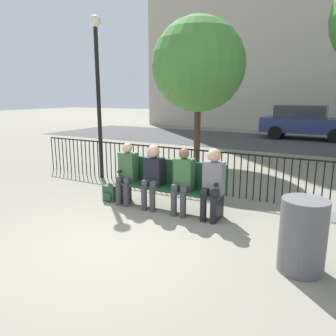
{
  "coord_description": "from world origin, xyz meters",
  "views": [
    {
      "loc": [
        2.8,
        -3.42,
        2.09
      ],
      "look_at": [
        0.0,
        1.67,
        0.8
      ],
      "focal_mm": 35.0,
      "sensor_mm": 36.0,
      "label": 1
    }
  ],
  "objects_px": {
    "park_bench": "(170,183)",
    "seated_person_2": "(183,178)",
    "lamp_post": "(97,75)",
    "parked_car_1": "(305,122)",
    "tree_1": "(198,65)",
    "trash_bin": "(303,236)",
    "seated_person_0": "(127,171)",
    "seated_person_3": "(213,180)",
    "seated_person_1": "(153,173)",
    "backpack": "(111,193)"
  },
  "relations": [
    {
      "from": "park_bench",
      "to": "seated_person_2",
      "type": "distance_m",
      "value": 0.39
    },
    {
      "from": "lamp_post",
      "to": "parked_car_1",
      "type": "height_order",
      "value": "lamp_post"
    },
    {
      "from": "tree_1",
      "to": "parked_car_1",
      "type": "xyz_separation_m",
      "value": [
        2.23,
        7.86,
        -2.12
      ]
    },
    {
      "from": "trash_bin",
      "to": "seated_person_0",
      "type": "bearing_deg",
      "value": 162.29
    },
    {
      "from": "seated_person_2",
      "to": "lamp_post",
      "type": "relative_size",
      "value": 0.3
    },
    {
      "from": "tree_1",
      "to": "trash_bin",
      "type": "relative_size",
      "value": 4.81
    },
    {
      "from": "park_bench",
      "to": "trash_bin",
      "type": "relative_size",
      "value": 2.31
    },
    {
      "from": "parked_car_1",
      "to": "tree_1",
      "type": "bearing_deg",
      "value": -105.82
    },
    {
      "from": "seated_person_3",
      "to": "parked_car_1",
      "type": "xyz_separation_m",
      "value": [
        0.04,
        12.12,
        0.15
      ]
    },
    {
      "from": "seated_person_2",
      "to": "parked_car_1",
      "type": "relative_size",
      "value": 0.28
    },
    {
      "from": "seated_person_1",
      "to": "seated_person_3",
      "type": "height_order",
      "value": "seated_person_3"
    },
    {
      "from": "parked_car_1",
      "to": "park_bench",
      "type": "bearing_deg",
      "value": -94.45
    },
    {
      "from": "seated_person_1",
      "to": "parked_car_1",
      "type": "height_order",
      "value": "parked_car_1"
    },
    {
      "from": "tree_1",
      "to": "park_bench",
      "type": "bearing_deg",
      "value": -72.63
    },
    {
      "from": "seated_person_0",
      "to": "trash_bin",
      "type": "height_order",
      "value": "seated_person_0"
    },
    {
      "from": "seated_person_1",
      "to": "backpack",
      "type": "distance_m",
      "value": 1.12
    },
    {
      "from": "backpack",
      "to": "tree_1",
      "type": "bearing_deg",
      "value": 90.13
    },
    {
      "from": "parked_car_1",
      "to": "trash_bin",
      "type": "xyz_separation_m",
      "value": [
        1.52,
        -13.19,
        -0.39
      ]
    },
    {
      "from": "seated_person_3",
      "to": "tree_1",
      "type": "relative_size",
      "value": 0.28
    },
    {
      "from": "seated_person_3",
      "to": "backpack",
      "type": "distance_m",
      "value": 2.24
    },
    {
      "from": "backpack",
      "to": "parked_car_1",
      "type": "bearing_deg",
      "value": 79.66
    },
    {
      "from": "park_bench",
      "to": "backpack",
      "type": "xyz_separation_m",
      "value": [
        -1.28,
        -0.16,
        -0.35
      ]
    },
    {
      "from": "lamp_post",
      "to": "parked_car_1",
      "type": "bearing_deg",
      "value": 71.33
    },
    {
      "from": "park_bench",
      "to": "parked_car_1",
      "type": "relative_size",
      "value": 0.5
    },
    {
      "from": "tree_1",
      "to": "lamp_post",
      "type": "bearing_deg",
      "value": -115.94
    },
    {
      "from": "seated_person_0",
      "to": "seated_person_1",
      "type": "relative_size",
      "value": 0.99
    },
    {
      "from": "backpack",
      "to": "trash_bin",
      "type": "xyz_separation_m",
      "value": [
        3.74,
        -1.04,
        0.3
      ]
    },
    {
      "from": "parked_car_1",
      "to": "seated_person_3",
      "type": "bearing_deg",
      "value": -90.2
    },
    {
      "from": "backpack",
      "to": "lamp_post",
      "type": "xyz_separation_m",
      "value": [
        -1.41,
        1.4,
        2.42
      ]
    },
    {
      "from": "seated_person_0",
      "to": "parked_car_1",
      "type": "relative_size",
      "value": 0.28
    },
    {
      "from": "trash_bin",
      "to": "park_bench",
      "type": "bearing_deg",
      "value": 153.99
    },
    {
      "from": "tree_1",
      "to": "parked_car_1",
      "type": "relative_size",
      "value": 1.04
    },
    {
      "from": "seated_person_3",
      "to": "trash_bin",
      "type": "relative_size",
      "value": 1.36
    },
    {
      "from": "lamp_post",
      "to": "trash_bin",
      "type": "xyz_separation_m",
      "value": [
        5.15,
        -2.45,
        -2.13
      ]
    },
    {
      "from": "lamp_post",
      "to": "parked_car_1",
      "type": "xyz_separation_m",
      "value": [
        3.63,
        10.74,
        -1.74
      ]
    },
    {
      "from": "seated_person_1",
      "to": "lamp_post",
      "type": "distance_m",
      "value": 3.35
    },
    {
      "from": "park_bench",
      "to": "lamp_post",
      "type": "distance_m",
      "value": 3.62
    },
    {
      "from": "lamp_post",
      "to": "seated_person_3",
      "type": "bearing_deg",
      "value": -21.02
    },
    {
      "from": "seated_person_3",
      "to": "lamp_post",
      "type": "xyz_separation_m",
      "value": [
        -3.59,
        1.38,
        1.88
      ]
    },
    {
      "from": "trash_bin",
      "to": "backpack",
      "type": "bearing_deg",
      "value": 164.43
    },
    {
      "from": "lamp_post",
      "to": "parked_car_1",
      "type": "distance_m",
      "value": 11.47
    },
    {
      "from": "lamp_post",
      "to": "seated_person_2",
      "type": "bearing_deg",
      "value": -24.51
    },
    {
      "from": "seated_person_3",
      "to": "trash_bin",
      "type": "height_order",
      "value": "seated_person_3"
    },
    {
      "from": "seated_person_3",
      "to": "parked_car_1",
      "type": "distance_m",
      "value": 12.12
    },
    {
      "from": "tree_1",
      "to": "seated_person_2",
      "type": "bearing_deg",
      "value": -69.17
    },
    {
      "from": "seated_person_0",
      "to": "seated_person_1",
      "type": "bearing_deg",
      "value": 0.05
    },
    {
      "from": "seated_person_0",
      "to": "parked_car_1",
      "type": "distance_m",
      "value": 12.26
    },
    {
      "from": "backpack",
      "to": "lamp_post",
      "type": "distance_m",
      "value": 3.14
    },
    {
      "from": "seated_person_0",
      "to": "parked_car_1",
      "type": "height_order",
      "value": "parked_car_1"
    },
    {
      "from": "seated_person_0",
      "to": "lamp_post",
      "type": "xyz_separation_m",
      "value": [
        -1.81,
        1.38,
        1.92
      ]
    }
  ]
}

